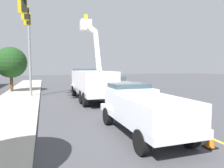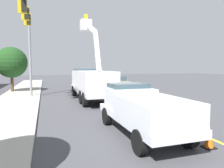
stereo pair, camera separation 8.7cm
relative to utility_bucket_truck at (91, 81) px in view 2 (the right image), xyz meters
name	(u,v)px [view 2 (the right image)]	position (x,y,z in m)	size (l,w,h in m)	color
ground	(125,102)	(-1.82, -2.38, -1.62)	(120.00, 120.00, 0.00)	#47474C
sidewalk_far_side	(11,107)	(-1.71, 6.10, -1.56)	(60.00, 3.60, 0.12)	#B2ADA3
lane_centre_stripe	(125,102)	(-1.82, -2.38, -1.61)	(50.00, 0.16, 0.01)	yellow
utility_bucket_truck	(91,81)	(0.00, 0.00, 0.00)	(8.23, 2.67, 7.35)	white
service_pickup_truck	(142,108)	(-9.62, 0.12, -0.50)	(5.63, 2.25, 2.06)	white
passing_minivan	(116,82)	(7.35, -4.94, -0.64)	(4.82, 2.00, 1.69)	tan
traffic_cone_leading	(209,137)	(-11.72, -1.47, -1.23)	(0.40, 0.40, 0.80)	black
traffic_cone_mid_front	(131,101)	(-3.98, -1.98, -1.19)	(0.40, 0.40, 0.87)	black
traffic_cone_mid_rear	(99,89)	(4.29, -1.86, -1.20)	(0.40, 0.40, 0.85)	black
traffic_signal_mast	(28,31)	(1.42, 5.04, 4.18)	(7.27, 0.61, 8.31)	gray
street_tree_right	(11,62)	(7.99, 7.19, 1.73)	(3.42, 3.42, 5.07)	brown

